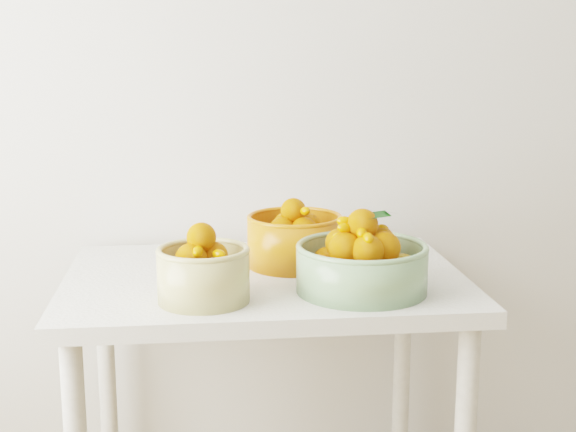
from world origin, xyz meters
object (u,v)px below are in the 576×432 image
at_px(table, 265,311).
at_px(bowl_green, 362,263).
at_px(bowl_cream, 203,272).
at_px(bowl_orange, 295,239).

relative_size(table, bowl_green, 2.83).
relative_size(table, bowl_cream, 4.29).
height_order(table, bowl_green, bowl_green).
bearing_deg(table, bowl_green, -37.70).
bearing_deg(bowl_green, bowl_orange, 117.28).
distance_m(bowl_green, bowl_orange, 0.28).
distance_m(table, bowl_green, 0.32).
height_order(bowl_green, bowl_orange, bowl_green).
relative_size(bowl_cream, bowl_green, 0.66).
bearing_deg(table, bowl_orange, 43.35).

